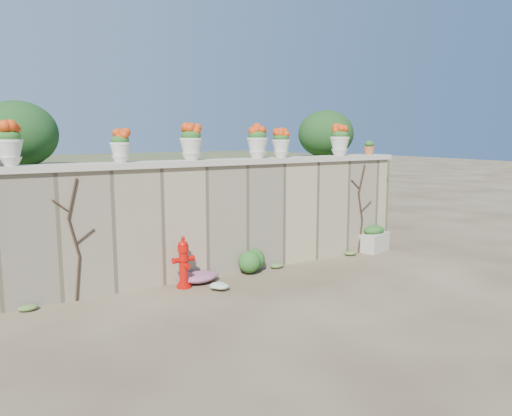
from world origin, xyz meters
TOP-DOWN VIEW (x-y plane):
  - ground at (0.00, 0.00)m, footprint 80.00×80.00m
  - stone_wall at (0.00, 1.80)m, footprint 8.00×0.40m
  - wall_cap at (0.00, 1.80)m, footprint 8.10×0.52m
  - raised_fill at (0.00, 5.00)m, footprint 9.00×6.00m
  - back_shrub_left at (-3.20, 3.00)m, footprint 1.30×1.30m
  - back_shrub_right at (3.40, 3.00)m, footprint 1.30×1.30m
  - vine_left at (-2.67, 1.58)m, footprint 0.60×0.04m
  - vine_right at (3.23, 1.58)m, footprint 0.60×0.04m
  - fire_hydrant at (-1.01, 1.32)m, footprint 0.38×0.27m
  - planter_box at (3.60, 1.53)m, footprint 0.77×0.58m
  - green_shrub at (0.43, 1.47)m, footprint 0.55×0.49m
  - magenta_clump at (-0.67, 1.41)m, footprint 0.87×0.58m
  - white_flowers at (-0.54, 0.87)m, footprint 0.47×0.38m
  - urn_pot_0 at (-3.46, 1.80)m, footprint 0.39×0.39m
  - urn_pot_1 at (-1.85, 1.80)m, footprint 0.33×0.33m
  - urn_pot_2 at (-0.61, 1.80)m, footprint 0.40×0.40m
  - urn_pot_3 at (0.74, 1.80)m, footprint 0.40×0.40m
  - urn_pot_4 at (1.28, 1.80)m, footprint 0.35×0.35m
  - urn_pot_5 at (2.78, 1.80)m, footprint 0.40×0.40m
  - terracotta_pot at (3.63, 1.80)m, footprint 0.25×0.25m

SIDE VIEW (x-z plane):
  - ground at x=0.00m, z-range 0.00..0.00m
  - white_flowers at x=-0.54m, z-range 0.00..0.17m
  - magenta_clump at x=-0.67m, z-range 0.00..0.23m
  - green_shrub at x=0.43m, z-range 0.00..0.52m
  - planter_box at x=3.60m, z-range -0.02..0.55m
  - fire_hydrant at x=-1.01m, z-range 0.00..0.88m
  - vine_left at x=-2.67m, z-range 0.04..1.94m
  - vine_right at x=3.23m, z-range 0.04..1.94m
  - stone_wall at x=0.00m, z-range 0.00..2.00m
  - raised_fill at x=0.00m, z-range 0.00..2.00m
  - wall_cap at x=0.00m, z-range 2.00..2.10m
  - terracotta_pot at x=3.63m, z-range 2.09..2.38m
  - urn_pot_1 at x=-1.85m, z-range 2.10..2.62m
  - urn_pot_4 at x=1.28m, z-range 2.10..2.65m
  - urn_pot_0 at x=-3.46m, z-range 2.10..2.71m
  - urn_pot_3 at x=0.74m, z-range 2.10..2.72m
  - urn_pot_2 at x=-0.61m, z-range 2.10..2.72m
  - urn_pot_5 at x=2.78m, z-range 2.10..2.73m
  - back_shrub_left at x=-3.20m, z-range 2.00..3.10m
  - back_shrub_right at x=3.40m, z-range 2.00..3.10m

